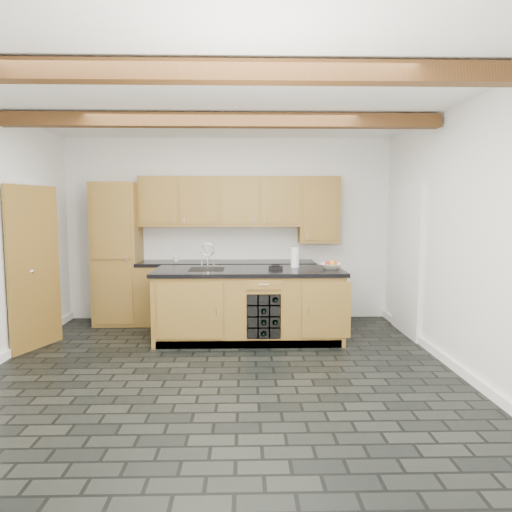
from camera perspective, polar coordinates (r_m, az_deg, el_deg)
The scene contains 10 objects.
ground at distance 4.94m, azimuth -4.37°, elevation -14.42°, with size 5.00×5.00×0.00m, color black.
room_shell at distance 5.17m, azimuth -5.14°, elevation 3.79°, with size 5.01×5.00×5.00m.
back_cabinetry at distance 6.93m, azimuth -6.58°, elevation -0.25°, with size 3.65×0.62×2.20m.
island at distance 6.04m, azimuth -0.85°, elevation -6.05°, with size 2.48×0.96×0.93m.
faucet at distance 6.03m, azimuth -6.16°, elevation -1.29°, with size 0.45×0.40×0.34m.
kitchen_scale at distance 5.96m, azimuth 2.48°, elevation -1.42°, with size 0.19×0.13×0.06m.
fruit_bowl at distance 6.08m, azimuth 9.31°, elevation -1.26°, with size 0.29×0.29×0.07m, color beige.
fruit_cluster at distance 6.07m, azimuth 9.31°, elevation -0.90°, with size 0.16×0.17×0.07m.
paper_towel at distance 6.16m, azimuth 4.89°, elevation -0.19°, with size 0.11×0.11×0.27m, color white.
mug at distance 6.92m, azimuth -9.99°, elevation -0.36°, with size 0.09×0.09×0.09m, color white.
Camera 1 is at (0.25, -4.63, 1.71)m, focal length 32.00 mm.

